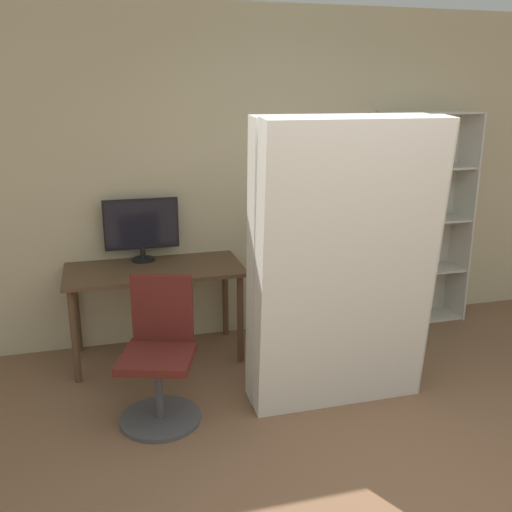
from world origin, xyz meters
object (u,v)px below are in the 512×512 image
object	(u,v)px
monitor	(141,227)
mattress_near	(349,271)
bookshelf	(408,217)
mattress_far	(336,262)
office_chair	(160,364)

from	to	relation	value
monitor	mattress_near	size ratio (longest dim) A/B	0.30
bookshelf	mattress_near	bearing A→B (deg)	-132.04
bookshelf	mattress_far	bearing A→B (deg)	-136.83
office_chair	bookshelf	distance (m)	2.65
bookshelf	mattress_far	xyz separation A→B (m)	(-1.15, -1.08, -0.01)
monitor	mattress_near	distance (m)	1.76
monitor	mattress_near	world-z (taller)	mattress_near
office_chair	mattress_far	xyz separation A→B (m)	(1.19, 0.00, 0.58)
monitor	bookshelf	size ratio (longest dim) A/B	0.31
monitor	mattress_far	xyz separation A→B (m)	(1.18, -1.11, -0.06)
office_chair	mattress_near	size ratio (longest dim) A/B	0.48
monitor	office_chair	world-z (taller)	monitor
mattress_near	mattress_far	distance (m)	0.20
office_chair	bookshelf	bearing A→B (deg)	24.87
bookshelf	mattress_near	world-z (taller)	mattress_near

